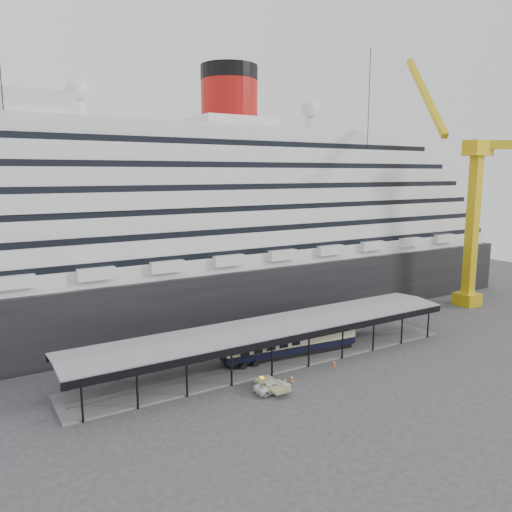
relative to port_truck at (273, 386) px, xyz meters
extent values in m
plane|color=#343437|center=(5.32, 2.98, -0.63)|extent=(200.00, 200.00, 0.00)
cube|color=black|center=(5.32, 34.98, 4.37)|extent=(130.00, 30.00, 10.00)
cylinder|color=#A1100D|center=(13.32, 34.98, 36.77)|extent=(10.00, 10.00, 9.00)
cylinder|color=black|center=(13.32, 34.98, 42.02)|extent=(10.10, 10.10, 2.50)
sphere|color=silver|center=(-12.68, 34.98, 37.07)|extent=(3.60, 3.60, 3.60)
sphere|color=silver|center=(31.32, 34.98, 37.07)|extent=(3.60, 3.60, 3.60)
cube|color=slate|center=(5.32, 7.98, -0.51)|extent=(56.00, 8.00, 0.24)
cube|color=slate|center=(5.32, 7.26, -0.35)|extent=(54.00, 0.08, 0.10)
cube|color=slate|center=(5.32, 8.70, -0.35)|extent=(54.00, 0.08, 0.10)
cube|color=black|center=(5.32, 3.48, 3.82)|extent=(56.00, 0.18, 0.90)
cube|color=black|center=(5.32, 12.48, 3.82)|extent=(56.00, 0.18, 0.90)
cube|color=slate|center=(5.32, 7.98, 4.55)|extent=(56.00, 9.00, 0.24)
cylinder|color=black|center=(-23.90, 24.73, 22.97)|extent=(0.12, 0.12, 47.21)
cube|color=gold|center=(53.32, 12.98, 0.57)|extent=(4.00, 4.00, 2.40)
cube|color=gold|center=(53.32, 12.98, 14.77)|extent=(1.80, 1.80, 26.00)
cube|color=gold|center=(53.32, 12.98, 29.17)|extent=(5.00, 3.20, 2.80)
cube|color=gold|center=(44.45, 18.10, 38.57)|extent=(11.42, 18.78, 16.80)
cube|color=gold|center=(56.35, 11.23, 29.77)|extent=(6.00, 4.39, 1.60)
cylinder|color=black|center=(35.57, 23.23, 22.97)|extent=(0.12, 0.12, 47.21)
imported|color=white|center=(0.00, 0.00, 0.00)|extent=(4.62, 2.23, 1.27)
cube|color=black|center=(8.14, 7.98, -0.07)|extent=(19.27, 3.98, 0.64)
cube|color=black|center=(8.14, 7.98, 0.75)|extent=(20.22, 4.43, 1.00)
cube|color=beige|center=(8.14, 7.98, 1.84)|extent=(20.22, 4.47, 1.19)
cube|color=black|center=(8.14, 7.98, 2.62)|extent=(20.22, 4.43, 0.36)
cube|color=#F15E0D|center=(3.57, 1.15, -0.62)|extent=(0.56, 0.56, 0.03)
cone|color=#F15E0D|center=(3.57, 1.15, -0.20)|extent=(0.48, 0.48, 0.81)
cylinder|color=white|center=(3.57, 1.15, -0.12)|extent=(0.26, 0.26, 0.16)
cube|color=#F9320D|center=(2.50, 1.03, -0.62)|extent=(0.50, 0.50, 0.03)
cone|color=#F9320D|center=(2.50, 1.03, -0.26)|extent=(0.42, 0.42, 0.72)
cylinder|color=white|center=(2.50, 1.03, -0.19)|extent=(0.23, 0.23, 0.14)
cube|color=#F1510D|center=(11.22, 2.28, -0.62)|extent=(0.47, 0.47, 0.03)
cone|color=#F1510D|center=(11.22, 2.28, -0.20)|extent=(0.40, 0.40, 0.82)
cylinder|color=white|center=(11.22, 2.28, -0.12)|extent=(0.26, 0.26, 0.16)
camera|label=1|loc=(-30.11, -46.08, 24.69)|focal=35.00mm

